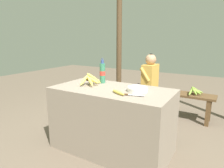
{
  "coord_description": "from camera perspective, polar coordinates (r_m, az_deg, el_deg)",
  "views": [
    {
      "loc": [
        1.15,
        -1.92,
        1.33
      ],
      "look_at": [
        -0.03,
        0.05,
        0.81
      ],
      "focal_mm": 32.0,
      "sensor_mm": 36.0,
      "label": 1
    }
  ],
  "objects": [
    {
      "name": "ground_plane",
      "position": [
        2.6,
        -0.07,
        -17.94
      ],
      "size": [
        12.0,
        12.0,
        0.0
      ],
      "primitive_type": "plane",
      "color": "brown"
    },
    {
      "name": "market_counter",
      "position": [
        2.43,
        -0.07,
        -10.11
      ],
      "size": [
        1.39,
        0.72,
        0.77
      ],
      "color": "gray",
      "rests_on": "ground_plane"
    },
    {
      "name": "banana_bunch_ripe",
      "position": [
        2.48,
        -6.21,
        1.35
      ],
      "size": [
        0.21,
        0.34,
        0.16
      ],
      "color": "#4C381E",
      "rests_on": "market_counter"
    },
    {
      "name": "serving_bowl",
      "position": [
        2.19,
        7.3,
        -1.42
      ],
      "size": [
        0.23,
        0.23,
        0.05
      ],
      "color": "white",
      "rests_on": "market_counter"
    },
    {
      "name": "water_bottle",
      "position": [
        2.58,
        -2.73,
        3.23
      ],
      "size": [
        0.07,
        0.07,
        0.32
      ],
      "color": "#337556",
      "rests_on": "market_counter"
    },
    {
      "name": "loose_banana_front",
      "position": [
        2.07,
        1.8,
        -2.4
      ],
      "size": [
        0.21,
        0.13,
        0.04
      ],
      "rotation": [
        0.0,
        0.0,
        -0.47
      ],
      "color": "#E0C64C",
      "rests_on": "market_counter"
    },
    {
      "name": "knife",
      "position": [
        2.02,
        5.25,
        -3.09
      ],
      "size": [
        0.22,
        0.08,
        0.02
      ],
      "rotation": [
        0.0,
        0.0,
        0.26
      ],
      "color": "#BCBCC1",
      "rests_on": "market_counter"
    },
    {
      "name": "wooden_bench",
      "position": [
        3.62,
        14.56,
        -2.92
      ],
      "size": [
        1.66,
        0.32,
        0.45
      ],
      "color": "brown",
      "rests_on": "ground_plane"
    },
    {
      "name": "seated_vendor",
      "position": [
        3.63,
        10.07,
        1.5
      ],
      "size": [
        0.41,
        0.39,
        1.08
      ],
      "rotation": [
        0.0,
        0.0,
        3.1
      ],
      "color": "#564C60",
      "rests_on": "ground_plane"
    },
    {
      "name": "banana_bunch_green",
      "position": [
        3.5,
        22.48,
        -1.72
      ],
      "size": [
        0.2,
        0.34,
        0.14
      ],
      "color": "#4C381E",
      "rests_on": "wooden_bench"
    },
    {
      "name": "support_post_near",
      "position": [
        4.21,
        2.03,
        10.4
      ],
      "size": [
        0.11,
        0.11,
        2.31
      ],
      "color": "#4C3823",
      "rests_on": "ground_plane"
    }
  ]
}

